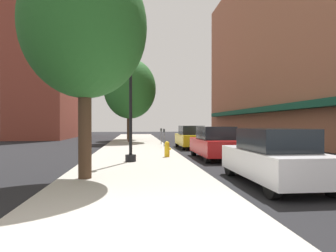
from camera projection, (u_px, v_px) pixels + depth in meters
ground_plane at (189, 147)px, 22.68m from camera, size 90.00×90.00×0.00m
sidewalk_slab at (136, 146)px, 23.24m from camera, size 4.80×50.00×0.12m
building_right_brick at (297, 40)px, 27.77m from camera, size 6.80×40.00×19.32m
building_far_background at (54, 73)px, 39.88m from camera, size 6.80×18.00×17.34m
lamppost at (131, 92)px, 13.20m from camera, size 0.48×0.48×5.90m
fire_hydrant at (167, 149)px, 15.11m from camera, size 0.33×0.26×0.79m
parking_meter_near at (164, 135)px, 21.88m from camera, size 0.14×0.09×1.31m
parking_meter_far at (161, 134)px, 24.38m from camera, size 0.14×0.09×1.31m
tree_near at (85, 27)px, 9.10m from camera, size 3.82×3.82×6.86m
tree_mid at (130, 89)px, 27.62m from camera, size 4.83×4.83×7.72m
tree_far at (129, 94)px, 32.38m from camera, size 3.84×3.84×7.21m
car_white at (273, 157)px, 8.71m from camera, size 1.80×4.30×1.66m
car_red at (215, 143)px, 15.18m from camera, size 1.80×4.30×1.66m
car_yellow at (191, 137)px, 21.80m from camera, size 1.80×4.30×1.66m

